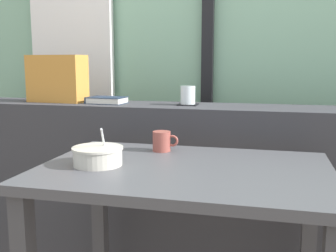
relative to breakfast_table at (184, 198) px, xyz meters
The scene contains 11 objects.
outdoor_backdrop 1.42m from the breakfast_table, 94.81° to the left, with size 4.80×0.08×2.80m, color #84B293.
curtain_left_panel 1.60m from the breakfast_table, 132.24° to the left, with size 0.56×0.06×2.50m, color white.
window_divider_post 1.31m from the breakfast_table, 94.48° to the left, with size 0.07×0.05×2.60m, color black.
dark_console_ledge 0.68m from the breakfast_table, 98.72° to the left, with size 2.80×0.34×0.88m, color #38383D.
breakfast_table is the anchor object (origin of this frame).
coaster_square 0.72m from the breakfast_table, 100.29° to the left, with size 0.10×0.10×0.01m, color black.
juice_glass 0.74m from the breakfast_table, 100.29° to the left, with size 0.08×0.08×0.09m.
closed_book 0.90m from the breakfast_table, 131.53° to the left, with size 0.21×0.15×0.03m.
throw_pillow 1.15m from the breakfast_table, 142.98° to the left, with size 0.32×0.14×0.26m, color #D18938.
soup_bowl 0.35m from the breakfast_table, behind, with size 0.19×0.19×0.14m.
ceramic_mug 0.32m from the breakfast_table, 122.33° to the left, with size 0.11×0.08×0.08m.
Camera 1 is at (0.38, -1.49, 1.11)m, focal length 42.95 mm.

